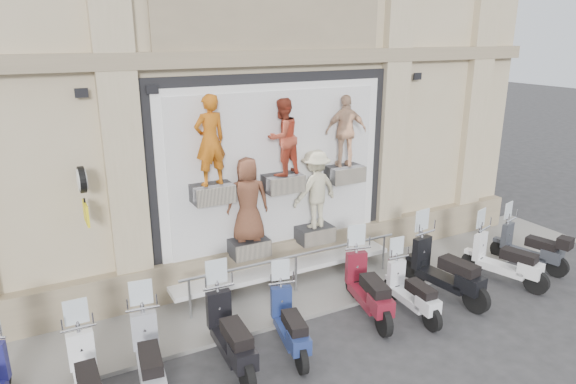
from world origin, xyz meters
name	(u,v)px	position (x,y,z in m)	size (l,w,h in m)	color
ground	(349,342)	(0.00, 0.00, 0.00)	(90.00, 90.00, 0.00)	#2C2C2F
sidewalk	(294,291)	(0.00, 2.10, 0.04)	(16.00, 2.20, 0.08)	gray
building	(205,6)	(0.00, 7.00, 6.00)	(14.00, 8.60, 12.00)	#C0AE8C
shop_vitrine	(281,179)	(0.05, 2.74, 2.37)	(5.60, 0.84, 4.30)	black
guard_rail	(296,275)	(0.00, 2.00, 0.47)	(5.06, 0.10, 0.93)	#9EA0A5
clock_sign_bracket	(83,188)	(-3.90, 2.47, 2.80)	(0.10, 0.80, 1.02)	black
scooter_b	(85,366)	(-4.35, 0.34, 0.76)	(0.55, 1.88, 1.53)	white
scooter_c	(148,346)	(-3.45, 0.37, 0.79)	(0.57, 1.95, 1.58)	#92949F
scooter_d	(230,322)	(-2.11, 0.38, 0.83)	(0.59, 2.03, 1.65)	black
scooter_e	(290,313)	(-1.05, 0.31, 0.73)	(0.52, 1.80, 1.46)	navy
scooter_f	(369,277)	(0.85, 0.63, 0.83)	(0.59, 2.04, 1.65)	maroon
scooter_g	(413,282)	(1.62, 0.25, 0.71)	(0.51, 1.75, 1.42)	silver
scooter_h	(446,259)	(2.70, 0.47, 0.87)	(0.63, 2.14, 1.74)	black
scooter_i	(506,250)	(4.32, 0.32, 0.79)	(0.57, 1.94, 1.58)	white
scooter_j	(531,238)	(5.48, 0.59, 0.74)	(0.53, 1.82, 1.48)	#2A2C33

